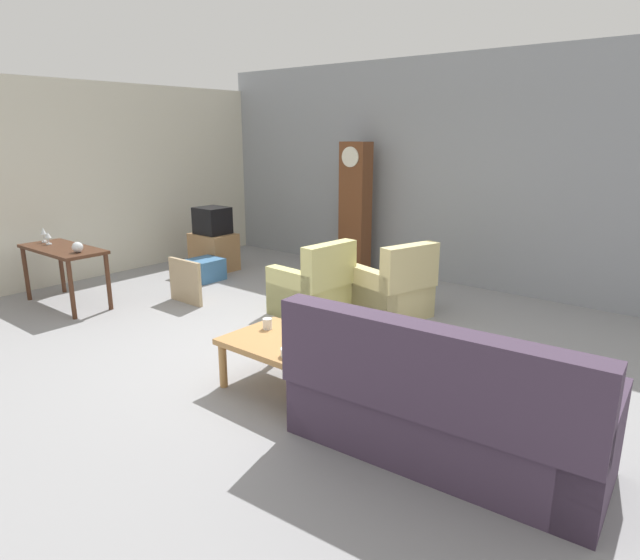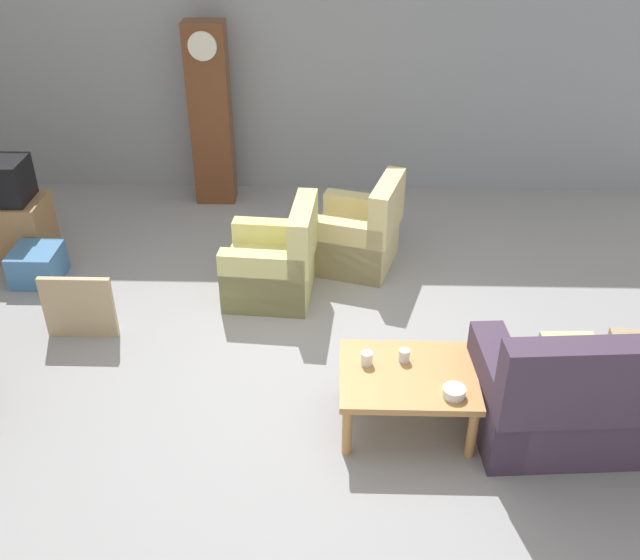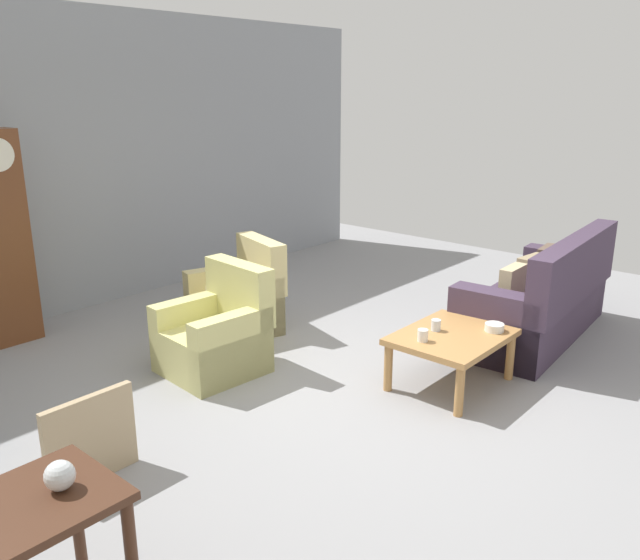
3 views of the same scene
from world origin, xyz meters
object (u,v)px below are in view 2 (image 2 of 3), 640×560
Objects in this scene: couch_floral at (631,396)px; bowl_white_stacked at (454,392)px; armchair_olive_far at (358,237)px; grandfather_clock at (211,115)px; armchair_olive_near at (274,266)px; tv_stand_cabinet at (14,227)px; tv_crt at (2,180)px; coffee_table_wood at (408,380)px; cup_white_porcelain at (367,358)px; cup_blue_rimmed at (404,355)px; framed_picture_leaning at (79,307)px; storage_box_blue at (38,264)px.

couch_floral is 13.80× the size of bowl_white_stacked.
armchair_olive_far is 0.48× the size of grandfather_clock.
tv_stand_cabinet is (-2.68, 0.71, -0.01)m from armchair_olive_near.
armchair_olive_near is 1.92× the size of tv_crt.
cup_white_porcelain is (-0.29, 0.10, 0.11)m from coffee_table_wood.
armchair_olive_far is 2.28m from coffee_table_wood.
bowl_white_stacked is (4.05, -2.61, -0.32)m from tv_crt.
grandfather_clock is 4.06m from cup_blue_rimmed.
coffee_table_wood is 6.13× the size of bowl_white_stacked.
couch_floral is 1.54m from coffee_table_wood.
cup_white_porcelain is (-1.82, 0.19, 0.14)m from couch_floral.
grandfather_clock reaches higher than tv_stand_cabinet.
cup_white_porcelain is at bearing -170.74° from cup_blue_rimmed.
framed_picture_leaning is at bearing -105.25° from grandfather_clock.
grandfather_clock is at bearing 118.18° from cup_blue_rimmed.
armchair_olive_far is at bearing 97.76° from coffee_table_wood.
tv_stand_cabinet is (-3.76, 2.38, -0.09)m from coffee_table_wood.
armchair_olive_near is 1.53× the size of framed_picture_leaning.
armchair_olive_far is 2.11× the size of storage_box_blue.
coffee_table_wood is 0.48× the size of grandfather_clock.
cup_white_porcelain reaches higher than bowl_white_stacked.
bowl_white_stacked is (0.29, -0.23, 0.10)m from coffee_table_wood.
cup_white_porcelain is 1.04× the size of cup_blue_rimmed.
cup_white_porcelain is (3.08, -1.78, 0.33)m from storage_box_blue.
tv_crt is at bearing 149.10° from cup_blue_rimmed.
grandfather_clock is at bearing 51.62° from storage_box_blue.
couch_floral reaches higher than cup_white_porcelain.
couch_floral is 1.26m from bowl_white_stacked.
cup_white_porcelain reaches higher than cup_blue_rimmed.
bowl_white_stacked reaches higher than storage_box_blue.
armchair_olive_far is 3.46m from tv_stand_cabinet.
storage_box_blue is (0.40, -0.51, -0.64)m from tv_crt.
couch_floral is at bearing -5.96° from cup_white_porcelain.
bowl_white_stacked is at bearing -32.78° from tv_crt.
cup_white_porcelain is (0.79, -1.58, 0.19)m from armchair_olive_near.
couch_floral is 1.58m from cup_blue_rimmed.
bowl_white_stacked is at bearing -76.55° from armchair_olive_far.
bowl_white_stacked is at bearing -54.27° from armchair_olive_near.
tv_crt is at bearing 146.69° from cup_white_porcelain.
coffee_table_wood is 1.60× the size of framed_picture_leaning.
bowl_white_stacked is at bearing -22.28° from framed_picture_leaning.
armchair_olive_near is 2.82m from tv_crt.
cup_white_porcelain is (2.37, -0.88, 0.21)m from framed_picture_leaning.
armchair_olive_near reaches higher than cup_white_porcelain.
couch_floral is 4.69× the size of storage_box_blue.
cup_blue_rimmed is (3.74, -2.24, -0.31)m from tv_crt.
coffee_table_wood is 0.18m from cup_blue_rimmed.
couch_floral reaches higher than cup_blue_rimmed.
grandfather_clock is (-0.84, 2.02, 0.71)m from armchair_olive_near.
armchair_olive_near is at bearing 125.73° from bowl_white_stacked.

